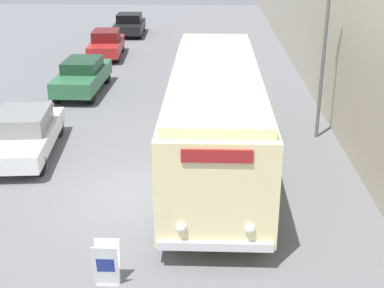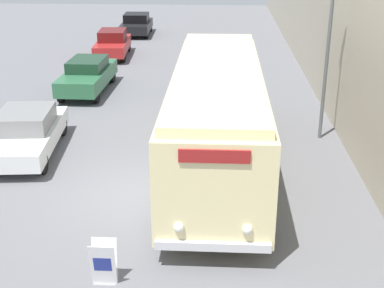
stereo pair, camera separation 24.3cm
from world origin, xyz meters
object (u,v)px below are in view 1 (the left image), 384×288
Objects in this scene: sign_board at (106,264)px; parked_car_mid at (83,75)px; parked_car_near at (23,133)px; parked_car_far at (106,44)px; parked_car_distant at (129,24)px; streetlamp at (327,23)px; vintage_bus at (215,112)px.

sign_board is 0.21× the size of parked_car_mid.
parked_car_near reaches higher than sign_board.
parked_car_far is 1.06× the size of parked_car_distant.
parked_car_far reaches higher than parked_car_mid.
parked_car_near is 21.25m from parked_car_distant.
streetlamp is at bearing 55.99° from sign_board.
parked_car_distant is (0.32, 6.90, -0.04)m from parked_car_far.
parked_car_near is 1.15× the size of parked_car_distant.
streetlamp reaches higher than vintage_bus.
parked_car_distant is at bearing 90.75° from parked_car_mid.
vintage_bus is 5.02m from streetlamp.
sign_board is 0.22× the size of parked_car_far.
streetlamp is at bearing -27.94° from parked_car_mid.
streetlamp reaches higher than parked_car_near.
parked_car_distant is at bearing 83.51° from parked_car_far.
parked_car_far is at bearing 112.28° from vintage_bus.
parked_car_distant is at bearing 83.50° from parked_car_near.
streetlamp is 1.40× the size of parked_car_far.
parked_car_mid is (-3.67, 13.99, 0.30)m from sign_board.
vintage_bus is 9.93m from parked_car_mid.
parked_car_near is at bearing 120.42° from sign_board.
streetlamp is 1.48× the size of parked_car_distant.
parked_car_distant is (0.06, 14.04, -0.05)m from parked_car_mid.
sign_board is at bearing -110.26° from vintage_bus.
parked_car_distant reaches higher than sign_board.
parked_car_mid is (0.31, 7.21, 0.05)m from parked_car_near.
streetlamp is at bearing -65.84° from parked_car_distant.
streetlamp is 16.15m from parked_car_far.
parked_car_mid is 1.07× the size of parked_car_far.
parked_car_far is (-3.93, 21.13, 0.29)m from sign_board.
vintage_bus is 2.50× the size of parked_car_far.
parked_car_near is (-9.86, -1.93, -3.30)m from streetlamp.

